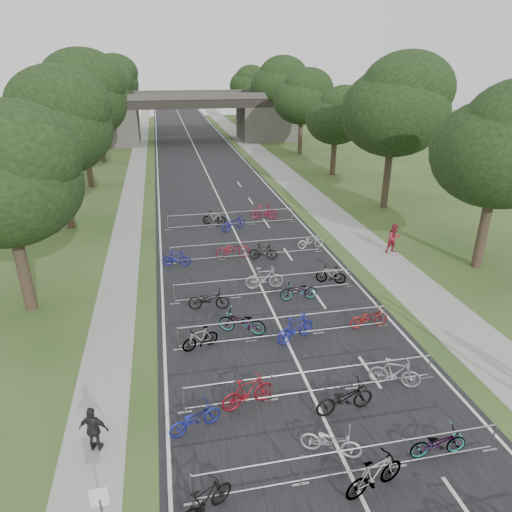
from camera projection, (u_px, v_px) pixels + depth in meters
The scene contains 51 objects.
road at pixel (201, 161), 55.08m from camera, with size 11.00×140.00×0.01m, color black.
sidewalk_right at pixel (266, 158), 56.57m from camera, with size 3.00×140.00×0.01m, color gray.
sidewalk_left at pixel (137, 164), 53.68m from camera, with size 2.00×140.00×0.01m, color gray.
lane_markings at pixel (201, 161), 55.08m from camera, with size 0.12×140.00×0.00m, color silver.
overpass_bridge at pixel (190, 117), 67.18m from camera, with size 31.00×8.00×7.05m.
park_sign at pixel (101, 506), 11.02m from camera, with size 0.45×0.06×1.83m.
tree_left_0 at pixel (5, 178), 19.73m from camera, with size 6.72×6.72×10.25m.
tree_right_0 at pixel (503, 148), 24.13m from camera, with size 7.17×7.17×10.93m.
tree_left_1 at pixel (55, 124), 30.21m from camera, with size 7.56×7.56×11.53m.
tree_right_1 at pixel (397, 107), 34.54m from camera, with size 8.18×8.18×12.47m.
tree_left_2 at pixel (80, 98), 40.69m from camera, with size 8.40×8.40×12.81m.
tree_right_2 at pixel (337, 117), 46.11m from camera, with size 6.16×6.16×9.39m.
tree_left_3 at pixel (97, 105), 52.12m from camera, with size 6.72×6.72×10.25m.
tree_right_3 at pixel (303, 98), 56.52m from camera, with size 7.17×7.17×10.93m.
tree_left_4 at pixel (106, 91), 62.60m from camera, with size 7.56×7.56×11.53m.
tree_right_4 at pixel (279, 85), 66.94m from camera, with size 8.18×8.18×12.47m.
tree_left_5 at pixel (112, 81), 73.08m from camera, with size 8.40×8.40×12.81m.
tree_right_5 at pixel (261, 94), 78.50m from camera, with size 6.16×6.16×9.39m.
tree_left_6 at pixel (119, 88), 84.52m from camera, with size 6.72×6.72×10.25m.
tree_right_6 at pixel (248, 84), 88.92m from camera, with size 7.17×7.17×10.93m.
barrier_row_1 at pixel (352, 462), 13.11m from camera, with size 9.70×0.08×1.10m.
barrier_row_2 at pixel (313, 382), 16.35m from camera, with size 9.70×0.08×1.10m.
barrier_row_3 at pixel (285, 327), 19.77m from camera, with size 9.70×0.08×1.10m.
barrier_row_4 at pixel (265, 286), 23.37m from camera, with size 9.70×0.08×1.10m.
barrier_row_5 at pixel (247, 249), 27.87m from camera, with size 9.70×0.08×1.10m.
barrier_row_6 at pixel (232, 219), 33.27m from camera, with size 9.70×0.08×1.10m.
bike_4 at pixel (205, 502), 11.93m from camera, with size 0.51×1.81×1.09m, color black.
bike_5 at pixel (331, 441), 13.89m from camera, with size 0.66×1.89×0.99m, color #B4B6BD.
bike_6 at pixel (375, 475), 12.64m from camera, with size 0.56×1.99×1.20m, color gray.
bike_7 at pixel (438, 443), 13.85m from camera, with size 0.64×1.83×0.96m, color gray.
bike_8 at pixel (195, 419), 14.79m from camera, with size 0.63×1.82×0.96m, color navy.
bike_9 at pixel (248, 392), 15.79m from camera, with size 0.56×1.99×1.20m, color maroon.
bike_10 at pixel (345, 398), 15.56m from camera, with size 0.75×2.15×1.13m, color black.
bike_11 at pixel (395, 373), 16.80m from camera, with size 0.54×1.90×1.14m, color gray.
bike_12 at pixel (200, 338), 19.04m from camera, with size 0.46×1.63×0.98m, color gray.
bike_13 at pixel (242, 322), 20.07m from camera, with size 0.75×2.14×1.12m, color gray.
bike_14 at pixel (295, 328), 19.57m from camera, with size 0.56×2.00×1.20m, color #1B2199.
bike_15 at pixel (369, 317), 20.60m from camera, with size 0.64×1.84×0.97m, color maroon.
bike_16 at pixel (209, 300), 22.06m from camera, with size 0.70×2.01×1.05m, color black.
bike_17 at pixel (265, 278), 24.03m from camera, with size 0.58×2.04×1.23m, color gray.
bike_18 at pixel (299, 291), 22.95m from camera, with size 0.66×1.89×1.00m, color gray.
bike_19 at pixel (331, 275), 24.68m from camera, with size 0.46×1.63×0.98m, color gray.
bike_20 at pixel (176, 258), 26.71m from camera, with size 0.49×1.72×1.03m, color navy.
bike_21 at pixel (233, 249), 27.90m from camera, with size 0.72×2.08×1.09m, color maroon.
bike_22 at pixel (263, 252), 27.59m from camera, with size 0.48×1.71×1.03m, color black.
bike_23 at pixel (311, 241), 29.32m from camera, with size 0.61×1.75×0.92m, color silver.
bike_25 at pixel (214, 218), 33.49m from camera, with size 0.49×1.72×1.03m, color gray.
bike_26 at pixel (233, 223), 32.44m from camera, with size 0.73×2.08×1.09m, color navy.
bike_27 at pixel (264, 212), 34.63m from camera, with size 0.58×2.04×1.23m, color maroon.
pedestrian_b at pixel (394, 238), 28.47m from camera, with size 0.92×0.72×1.89m, color maroon.
pedestrian_c at pixel (94, 429), 13.93m from camera, with size 0.93×0.39×1.58m, color black.
Camera 1 is at (-4.69, -5.34, 11.17)m, focal length 32.00 mm.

